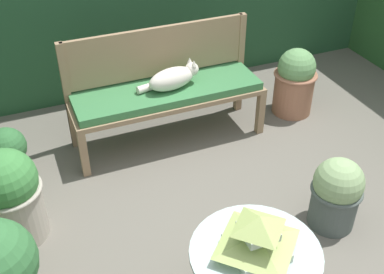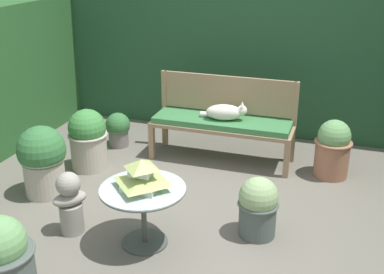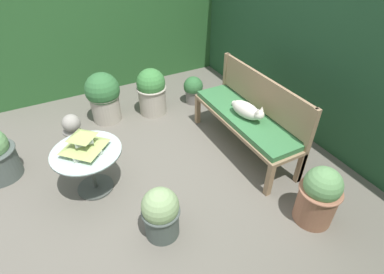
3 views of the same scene
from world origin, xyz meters
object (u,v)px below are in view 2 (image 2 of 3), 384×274
Objects in this scene: patio_table at (143,200)px; potted_plant_table_far at (333,148)px; potted_plant_bench_left at (2,259)px; potted_plant_table_near at (88,139)px; garden_bust at (70,202)px; potted_plant_hedge_corner at (258,207)px; potted_plant_patio_mid at (43,159)px; pagoda_birdhouse at (142,176)px; potted_plant_path_edge at (118,129)px; garden_bench at (222,125)px; cat at (225,112)px.

potted_plant_table_far is at bearing 52.01° from patio_table.
potted_plant_table_near reaches higher than potted_plant_bench_left.
garden_bust reaches higher than potted_plant_hedge_corner.
patio_table is at bearing -48.52° from garden_bust.
potted_plant_patio_mid is at bearing 88.09° from garden_bust.
pagoda_birdhouse is 0.87× the size of potted_plant_path_edge.
garden_bench is 2.99× the size of cat.
potted_plant_hedge_corner is at bearing 40.34° from potted_plant_bench_left.
potted_plant_table_far is at bearing 26.00° from potted_plant_patio_mid.
garden_bust is 0.81m from potted_plant_patio_mid.
cat is at bearing -19.99° from garden_bench.
garden_bench is 1.98m from potted_plant_patio_mid.
potted_plant_hedge_corner is at bearing 26.06° from pagoda_birdhouse.
potted_plant_hedge_corner is 0.85× the size of potted_plant_table_far.
cat is 1.81m from pagoda_birdhouse.
patio_table is at bearing -57.87° from potted_plant_path_edge.
potted_plant_table_near is (0.12, 0.66, -0.03)m from potted_plant_patio_mid.
cat is (0.04, -0.02, 0.16)m from garden_bench.
cat is 0.75× the size of potted_plant_patio_mid.
potted_plant_hedge_corner is (0.70, -1.39, -0.16)m from garden_bench.
potted_plant_table_far is 2.55m from potted_plant_path_edge.
potted_plant_table_far reaches higher than garden_bust.
garden_bust reaches higher than garden_bench.
garden_bust is 0.86m from potted_plant_bench_left.
potted_plant_table_near reaches higher than garden_bench.
potted_plant_table_near is at bearing 135.46° from patio_table.
potted_plant_path_edge is 2.75m from potted_plant_bench_left.
pagoda_birdhouse reaches higher than potted_plant_path_edge.
pagoda_birdhouse is at bearing -107.84° from cat.
potted_plant_table_far is (1.40, 1.79, -0.09)m from patio_table.
potted_plant_hedge_corner is (0.87, 0.42, -0.14)m from patio_table.
potted_plant_patio_mid is (-2.15, 0.06, 0.10)m from potted_plant_hedge_corner.
garden_bench is at bearing 13.85° from garden_bust.
garden_bust is at bearing -176.69° from pagoda_birdhouse.
cat is at bearing 25.41° from potted_plant_table_near.
pagoda_birdhouse is 0.52× the size of potted_plant_patio_mid.
potted_plant_path_edge is at bearing 52.50° from garden_bust.
potted_plant_patio_mid is at bearing 113.53° from potted_plant_bench_left.
cat is 1.26× the size of potted_plant_path_edge.
patio_table is 1.30× the size of potted_plant_hedge_corner.
potted_plant_table_near reaches higher than garden_bust.
potted_plant_hedge_corner is 2.04m from potted_plant_bench_left.
potted_plant_bench_left is at bearing -76.81° from potted_plant_table_near.
pagoda_birdhouse is 2.30m from potted_plant_table_far.
potted_plant_bench_left is (-0.69, -0.90, -0.11)m from patio_table.
potted_plant_hedge_corner is 2.16m from potted_plant_patio_mid.
potted_plant_hedge_corner is at bearing 26.06° from patio_table.
potted_plant_bench_left is at bearing -143.14° from garden_bust.
pagoda_birdhouse reaches higher than potted_plant_hedge_corner.
patio_table is at bearing -44.54° from potted_plant_table_near.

